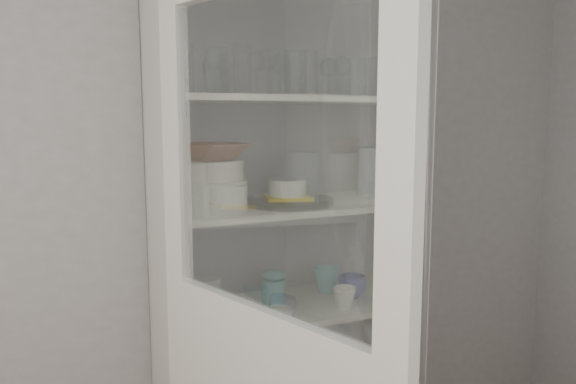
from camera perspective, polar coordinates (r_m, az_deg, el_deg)
name	(u,v)px	position (r m, az deg, el deg)	size (l,w,h in m)	color
wall_back	(220,188)	(2.28, -6.91, 0.37)	(3.60, 0.02, 2.60)	#9C9B99
pantry_cabinet	(282,279)	(2.27, -0.65, -8.88)	(1.00, 0.45, 2.10)	silver
tumbler_0	(218,71)	(1.92, -7.16, 12.10)	(0.08, 0.08, 0.15)	silver
tumbler_1	(193,74)	(1.84, -9.64, 11.76)	(0.06, 0.06, 0.12)	silver
tumbler_2	(280,73)	(1.98, -0.85, 12.03)	(0.08, 0.08, 0.15)	silver
tumbler_3	(296,73)	(2.01, 0.87, 11.95)	(0.08, 0.08, 0.15)	silver
tumbler_4	(358,78)	(2.11, 7.10, 11.47)	(0.07, 0.07, 0.14)	silver
tumbler_5	(390,80)	(2.20, 10.30, 11.10)	(0.06, 0.06, 0.13)	silver
tumbler_6	(375,77)	(2.16, 8.86, 11.43)	(0.07, 0.07, 0.14)	silver
tumbler_7	(178,76)	(2.01, -11.13, 11.49)	(0.07, 0.07, 0.13)	silver
tumbler_8	(226,76)	(2.06, -6.36, 11.68)	(0.07, 0.07, 0.15)	silver
tumbler_9	(220,78)	(2.02, -6.96, 11.46)	(0.06, 0.06, 0.13)	silver
goblet_0	(212,75)	(2.12, -7.77, 11.73)	(0.07, 0.07, 0.16)	silver
goblet_1	(279,73)	(2.24, -0.87, 11.98)	(0.08, 0.08, 0.19)	silver
goblet_2	(342,75)	(2.34, 5.54, 11.72)	(0.08, 0.08, 0.19)	silver
goblet_3	(329,76)	(2.31, 4.18, 11.64)	(0.08, 0.08, 0.17)	silver
plate_stack_front	(212,196)	(1.95, -7.68, -0.39)	(0.24, 0.24, 0.11)	silver
plate_stack_back	(182,190)	(2.13, -10.68, 0.24)	(0.21, 0.21, 0.11)	silver
cream_bowl	(212,170)	(1.94, -7.73, 2.23)	(0.22, 0.22, 0.07)	white
terracotta_bowl	(212,152)	(1.93, -7.76, 4.10)	(0.24, 0.24, 0.06)	brown
glass_platter	(288,201)	(2.12, -0.03, -0.94)	(0.35, 0.35, 0.02)	silver
yellow_trivet	(288,197)	(2.11, -0.03, -0.52)	(0.17, 0.17, 0.01)	yellow
white_ramekin	(288,187)	(2.11, -0.03, 0.48)	(0.14, 0.14, 0.06)	silver
grey_bowl_stack	(375,172)	(2.36, 8.82, 2.07)	(0.14, 0.14, 0.20)	#A7B5B3
mug_blue	(352,286)	(2.31, 6.54, -9.50)	(0.11, 0.11, 0.09)	navy
mug_teal	(327,280)	(2.37, 4.01, -8.87)	(0.11, 0.11, 0.10)	teal
mug_white	(345,298)	(2.19, 5.76, -10.64)	(0.09, 0.09, 0.08)	silver
teal_jar	(274,289)	(2.23, -1.48, -9.78)	(0.09, 0.09, 0.11)	teal
measuring_cups	(257,309)	(2.13, -3.18, -11.79)	(0.09, 0.09, 0.04)	silver
white_canister	(206,295)	(2.15, -8.34, -10.34)	(0.11, 0.11, 0.13)	silver
tin_box	(362,379)	(2.50, 7.50, -18.35)	(0.22, 0.15, 0.07)	#A0A0A1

